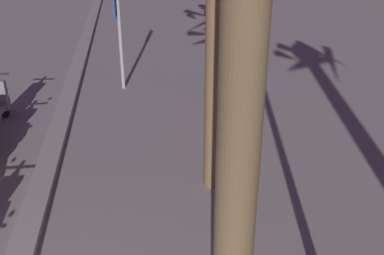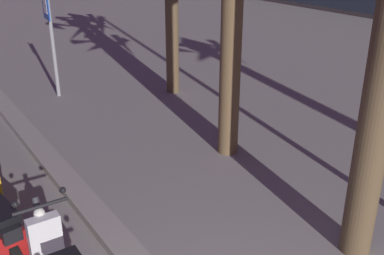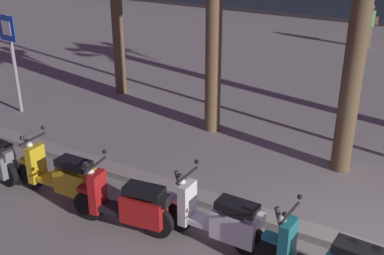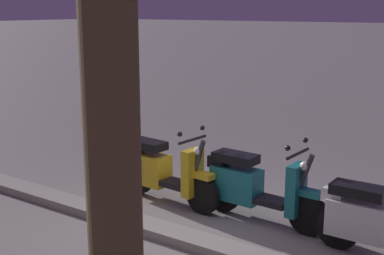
{
  "view_description": "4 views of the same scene",
  "coord_description": "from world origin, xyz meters",
  "px_view_note": "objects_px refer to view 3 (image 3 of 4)",
  "views": [
    {
      "loc": [
        1.98,
        1.75,
        4.01
      ],
      "look_at": [
        -3.99,
        2.56,
        1.11
      ],
      "focal_mm": 41.99,
      "sensor_mm": 36.0,
      "label": 1
    },
    {
      "loc": [
        1.58,
        -1.67,
        3.59
      ],
      "look_at": [
        -3.12,
        1.49,
        1.17
      ],
      "focal_mm": 42.86,
      "sensor_mm": 36.0,
      "label": 2
    },
    {
      "loc": [
        0.64,
        -6.0,
        4.49
      ],
      "look_at": [
        -3.02,
        0.14,
        1.35
      ],
      "focal_mm": 45.19,
      "sensor_mm": 36.0,
      "label": 3
    },
    {
      "loc": [
        -3.35,
        4.89,
        2.76
      ],
      "look_at": [
        0.22,
        -0.3,
        1.31
      ],
      "focal_mm": 48.55,
      "sensor_mm": 36.0,
      "label": 4
    }
  ],
  "objects_px": {
    "scooter_yellow_mid_rear": "(62,176)",
    "crossing_sign": "(12,53)",
    "scooter_red_last_in_row": "(129,205)",
    "scooter_white_far_back": "(219,219)",
    "pedestrian_strolling_near_curb": "(369,25)"
  },
  "relations": [
    {
      "from": "scooter_yellow_mid_rear",
      "to": "crossing_sign",
      "type": "bearing_deg",
      "value": 147.93
    },
    {
      "from": "scooter_red_last_in_row",
      "to": "crossing_sign",
      "type": "relative_size",
      "value": 0.72
    },
    {
      "from": "scooter_white_far_back",
      "to": "crossing_sign",
      "type": "height_order",
      "value": "crossing_sign"
    },
    {
      "from": "crossing_sign",
      "to": "pedestrian_strolling_near_curb",
      "type": "bearing_deg",
      "value": 61.5
    },
    {
      "from": "scooter_white_far_back",
      "to": "crossing_sign",
      "type": "relative_size",
      "value": 0.72
    },
    {
      "from": "scooter_red_last_in_row",
      "to": "scooter_white_far_back",
      "type": "xyz_separation_m",
      "value": [
        1.37,
        0.37,
        -0.0
      ]
    },
    {
      "from": "scooter_red_last_in_row",
      "to": "scooter_white_far_back",
      "type": "distance_m",
      "value": 1.42
    },
    {
      "from": "scooter_white_far_back",
      "to": "scooter_red_last_in_row",
      "type": "bearing_deg",
      "value": -164.92
    },
    {
      "from": "scooter_yellow_mid_rear",
      "to": "scooter_red_last_in_row",
      "type": "bearing_deg",
      "value": -4.49
    },
    {
      "from": "scooter_yellow_mid_rear",
      "to": "scooter_white_far_back",
      "type": "distance_m",
      "value": 2.88
    },
    {
      "from": "crossing_sign",
      "to": "pedestrian_strolling_near_curb",
      "type": "distance_m",
      "value": 12.55
    },
    {
      "from": "scooter_yellow_mid_rear",
      "to": "pedestrian_strolling_near_curb",
      "type": "xyz_separation_m",
      "value": [
        2.09,
        13.45,
        0.39
      ]
    },
    {
      "from": "scooter_red_last_in_row",
      "to": "crossing_sign",
      "type": "xyz_separation_m",
      "value": [
        -5.39,
        2.56,
        1.05
      ]
    },
    {
      "from": "scooter_yellow_mid_rear",
      "to": "scooter_white_far_back",
      "type": "bearing_deg",
      "value": 4.99
    },
    {
      "from": "scooter_white_far_back",
      "to": "crossing_sign",
      "type": "xyz_separation_m",
      "value": [
        -6.76,
        2.19,
        1.06
      ]
    }
  ]
}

